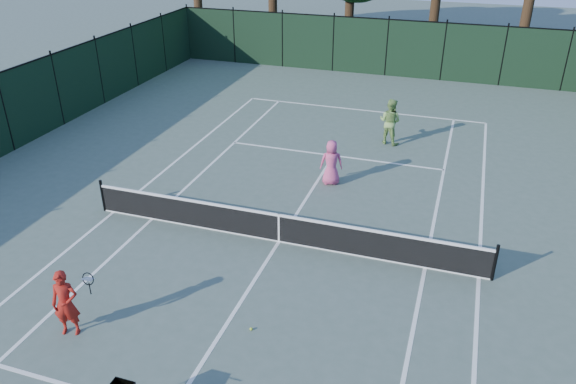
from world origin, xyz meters
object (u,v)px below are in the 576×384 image
(loose_ball_midcourt, at_px, (251,329))
(coach, at_px, (66,303))
(player_pink, at_px, (331,163))
(player_green, at_px, (390,121))

(loose_ball_midcourt, bearing_deg, coach, -160.91)
(coach, xyz_separation_m, player_pink, (3.70, 9.11, -0.03))
(coach, distance_m, player_green, 14.24)
(loose_ball_midcourt, bearing_deg, player_green, 84.46)
(player_pink, height_order, player_green, player_green)
(player_green, bearing_deg, loose_ball_midcourt, 101.63)
(player_pink, bearing_deg, player_green, -124.68)
(coach, height_order, loose_ball_midcourt, coach)
(coach, height_order, player_green, player_green)
(player_pink, relative_size, player_green, 0.86)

